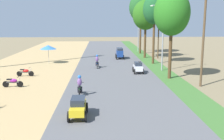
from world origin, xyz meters
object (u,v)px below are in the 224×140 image
Objects in this scene: median_tree_third at (146,15)px; streetlamp_mid at (138,30)px; car_sedan_yellow at (78,106)px; car_hatchback_white at (138,67)px; parked_motorbike_third at (25,72)px; car_van_blue at (120,53)px; motorbike_ahead_second at (80,86)px; streetlamp_near at (163,33)px; utility_pole_near at (204,31)px; median_tree_fourth at (141,8)px; vendor_umbrella at (48,47)px; utility_pole_far at (159,31)px; median_tree_second at (154,10)px; motorbike_ahead_third at (97,62)px; parked_motorbike_second at (13,82)px; median_tree_nearest at (172,13)px.

streetlamp_mid is (0.21, 8.81, -2.55)m from median_tree_third.
car_hatchback_white is at bearing 67.28° from car_sedan_yellow.
car_van_blue is (10.93, 12.48, 0.47)m from parked_motorbike_third.
motorbike_ahead_second is at bearing 93.00° from car_sedan_yellow.
car_sedan_yellow reaches higher than parked_motorbike_third.
utility_pole_near is at bearing -76.58° from streetlamp_near.
car_hatchback_white is (12.16, 1.16, 0.19)m from parked_motorbike_third.
median_tree_fourth reaches higher than median_tree_third.
utility_pole_far reaches higher than vendor_umbrella.
median_tree_second is 4.63× the size of car_hatchback_white.
median_tree_second is at bearing -3.01° from vendor_umbrella.
median_tree_second is (14.31, -0.75, 4.97)m from vendor_umbrella.
parked_motorbike_third is at bearing -142.26° from utility_pole_far.
streetlamp_near is at bearing -89.57° from median_tree_fourth.
car_hatchback_white is (11.30, -7.27, -1.56)m from vendor_umbrella.
median_tree_third reaches higher than utility_pole_far.
median_tree_fourth is 1.37× the size of streetlamp_near.
streetlamp_near is at bearing -90.00° from streetlamp_mid.
streetlamp_mid is at bearing 66.41° from motorbike_ahead_third.
median_tree_nearest is (14.78, 2.97, 6.03)m from parked_motorbike_second.
utility_pole_far is 27.75m from car_sedan_yellow.
median_tree_nearest reaches higher than car_sedan_yellow.
utility_pole_near is at bearing -86.22° from streetlamp_mid.
streetlamp_mid is 3.91× the size of motorbike_ahead_second.
median_tree_third is 3.17m from utility_pole_far.
median_tree_nearest is 11.96m from motorbike_ahead_second.
car_hatchback_white is (-2.93, -17.75, -7.32)m from median_tree_fourth.
median_tree_second is 22.67m from car_sedan_yellow.
parked_motorbike_second is at bearing -154.14° from car_hatchback_white.
streetlamp_mid is 31.33m from motorbike_ahead_second.
median_tree_third is at bearing 41.88° from parked_motorbike_third.
utility_pole_far is (1.87, 5.52, -2.98)m from median_tree_second.
median_tree_second is at bearing -88.35° from median_tree_third.
median_tree_nearest is at bearing -40.52° from motorbike_ahead_third.
median_tree_nearest is 15.17m from utility_pole_far.
median_tree_nearest is 4.80m from streetlamp_near.
car_van_blue is at bearing 113.50° from streetlamp_near.
utility_pole_far is at bearing 62.66° from motorbike_ahead_second.
car_hatchback_white is (-2.82, 2.83, -5.83)m from median_tree_nearest.
streetlamp_near is 3.83× the size of car_hatchback_white.
median_tree_third is at bearing -90.89° from median_tree_fourth.
motorbike_ahead_second and motorbike_ahead_third have the same top height.
vendor_umbrella is at bearing -160.45° from median_tree_third.
car_hatchback_white is at bearing -103.04° from median_tree_third.
motorbike_ahead_second is at bearing -50.26° from parked_motorbike_third.
parked_motorbike_third is at bearing -170.13° from streetlamp_near.
car_van_blue is at bearing -173.38° from utility_pole_far.
streetlamp_mid is (0.12, 3.35, -3.91)m from median_tree_fourth.
utility_pole_far is at bearing 82.07° from median_tree_nearest.
car_hatchback_white is (11.97, 5.80, 0.19)m from parked_motorbike_second.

